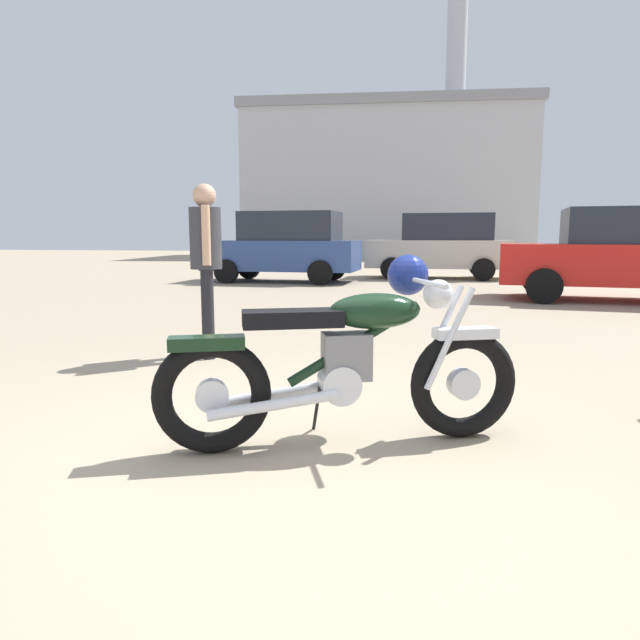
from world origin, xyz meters
The scene contains 7 objects.
ground_plane centered at (0.00, 0.00, 0.00)m, with size 80.00×80.00×0.00m, color gray.
vintage_motorcycle centered at (0.33, 0.25, 0.49)m, with size 1.97×1.01×1.07m.
bystander centered at (-1.38, 2.27, 1.02)m, with size 0.30×0.43×1.66m.
pale_sedan_back centered at (-3.07, 11.32, 0.92)m, with size 3.93×1.89×1.78m.
red_hatchback_near centered at (4.04, 8.30, 0.84)m, with size 4.35×2.24×1.67m.
silver_sedan_mid centered at (0.85, 13.44, 0.92)m, with size 3.91×1.85×1.78m.
industrial_building centered at (-2.29, 30.86, 4.23)m, with size 16.22×10.27×18.59m.
Camera 1 is at (0.79, -2.84, 1.17)m, focal length 31.82 mm.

